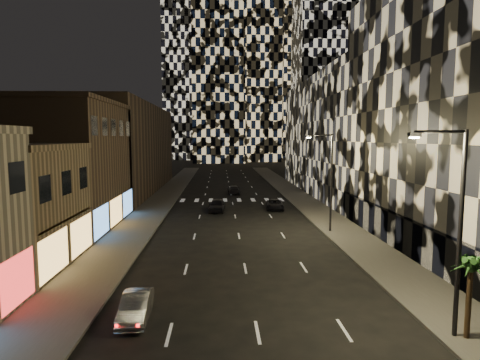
{
  "coord_description": "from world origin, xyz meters",
  "views": [
    {
      "loc": [
        -1.66,
        -6.33,
        8.8
      ],
      "look_at": [
        -0.34,
        20.21,
        6.0
      ],
      "focal_mm": 30.0,
      "sensor_mm": 36.0,
      "label": 1
    }
  ],
  "objects": [
    {
      "name": "sidewalk_left",
      "position": [
        -10.0,
        50.0,
        0.07
      ],
      "size": [
        4.0,
        120.0,
        0.15
      ],
      "primitive_type": "cube",
      "color": "#47443F",
      "rests_on": "ground"
    },
    {
      "name": "sidewalk_right",
      "position": [
        10.0,
        50.0,
        0.07
      ],
      "size": [
        4.0,
        120.0,
        0.15
      ],
      "primitive_type": "cube",
      "color": "#47443F",
      "rests_on": "ground"
    },
    {
      "name": "curb_left",
      "position": [
        -7.9,
        50.0,
        0.07
      ],
      "size": [
        0.2,
        120.0,
        0.15
      ],
      "primitive_type": "cube",
      "color": "#4C4C47",
      "rests_on": "ground"
    },
    {
      "name": "curb_right",
      "position": [
        7.9,
        50.0,
        0.07
      ],
      "size": [
        0.2,
        120.0,
        0.15
      ],
      "primitive_type": "cube",
      "color": "#4C4C47",
      "rests_on": "ground"
    },
    {
      "name": "retail_brown",
      "position": [
        -17.0,
        33.5,
        6.0
      ],
      "size": [
        10.0,
        15.0,
        12.0
      ],
      "primitive_type": "cube",
      "color": "brown",
      "rests_on": "ground"
    },
    {
      "name": "retail_filler_left",
      "position": [
        -17.0,
        60.0,
        7.0
      ],
      "size": [
        10.0,
        40.0,
        14.0
      ],
      "primitive_type": "cube",
      "color": "brown",
      "rests_on": "ground"
    },
    {
      "name": "midrise_base",
      "position": [
        12.3,
        24.5,
        1.5
      ],
      "size": [
        0.6,
        25.0,
        3.0
      ],
      "primitive_type": "cube",
      "color": "#383838",
      "rests_on": "ground"
    },
    {
      "name": "midrise_filler_right",
      "position": [
        20.0,
        57.0,
        9.0
      ],
      "size": [
        16.0,
        40.0,
        18.0
      ],
      "primitive_type": "cube",
      "color": "#232326",
      "rests_on": "ground"
    },
    {
      "name": "tower_right_mid",
      "position": [
        35.0,
        135.0,
        50.0
      ],
      "size": [
        20.0,
        20.0,
        100.0
      ],
      "primitive_type": "cube",
      "color": "black",
      "rests_on": "ground"
    },
    {
      "name": "tower_left_back",
      "position": [
        -12.0,
        165.0,
        60.0
      ],
      "size": [
        24.0,
        24.0,
        120.0
      ],
      "primitive_type": "cube",
      "color": "black",
      "rests_on": "ground"
    },
    {
      "name": "tower_center_low",
      "position": [
        -2.0,
        140.0,
        47.5
      ],
      "size": [
        18.0,
        18.0,
        95.0
      ],
      "primitive_type": "cube",
      "color": "black",
      "rests_on": "ground"
    },
    {
      "name": "streetlight_near",
      "position": [
        8.35,
        10.0,
        5.35
      ],
      "size": [
        2.55,
        0.25,
        9.0
      ],
      "color": "black",
      "rests_on": "sidewalk_right"
    },
    {
      "name": "streetlight_far",
      "position": [
        8.35,
        30.0,
        5.35
      ],
      "size": [
        2.55,
        0.25,
        9.0
      ],
      "color": "black",
      "rests_on": "sidewalk_right"
    },
    {
      "name": "car_silver_parked",
      "position": [
        -5.8,
        12.62,
        0.62
      ],
      "size": [
        1.47,
        3.82,
        1.24
      ],
      "primitive_type": "imported",
      "rotation": [
        0.0,
        0.0,
        0.04
      ],
      "color": "#95969A",
      "rests_on": "ground"
    },
    {
      "name": "car_dark_midlane",
      "position": [
        -2.08,
        41.17,
        0.75
      ],
      "size": [
        2.08,
        4.54,
        1.51
      ],
      "primitive_type": "imported",
      "rotation": [
        0.0,
        0.0,
        -0.07
      ],
      "color": "black",
      "rests_on": "ground"
    },
    {
      "name": "car_dark_oncoming",
      "position": [
        0.5,
        56.62,
        0.64
      ],
      "size": [
        1.86,
        4.44,
        1.28
      ],
      "primitive_type": "imported",
      "rotation": [
        0.0,
        0.0,
        3.16
      ],
      "color": "black",
      "rests_on": "ground"
    },
    {
      "name": "car_dark_rightlane",
      "position": [
        5.04,
        42.03,
        0.61
      ],
      "size": [
        2.38,
        4.57,
        1.23
      ],
      "primitive_type": "imported",
      "rotation": [
        0.0,
        0.0,
        -0.08
      ],
      "color": "black",
      "rests_on": "ground"
    },
    {
      "name": "palm_tree",
      "position": [
        9.02,
        9.78,
        3.15
      ],
      "size": [
        1.85,
        1.84,
        3.64
      ],
      "color": "#47331E",
      "rests_on": "sidewalk_right"
    }
  ]
}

